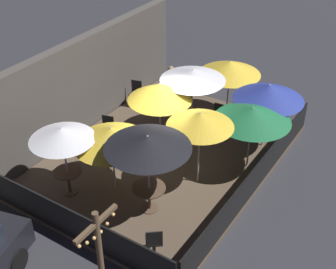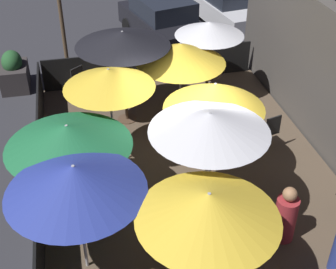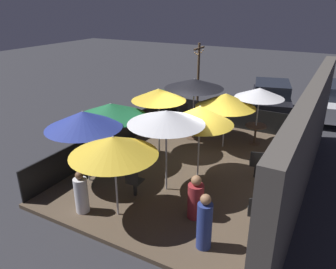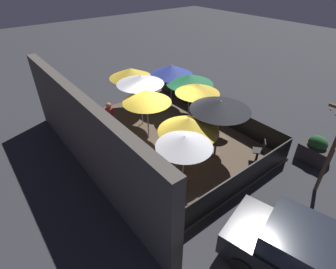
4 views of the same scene
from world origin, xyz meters
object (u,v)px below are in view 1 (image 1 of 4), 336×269
Objects in this scene: patio_umbrella_0 at (62,134)px; dining_table_0 at (68,176)px; patio_umbrella_1 at (148,142)px; patio_umbrella_6 at (269,92)px; patron_0 at (171,84)px; dining_table_1 at (149,192)px; patio_chair_2 at (154,241)px; patio_chair_1 at (136,92)px; patron_1 at (172,101)px; patron_2 at (254,107)px; patio_chair_0 at (107,128)px; patio_umbrella_4 at (111,136)px; patio_umbrella_5 at (160,92)px; patio_chair_3 at (218,116)px; patio_umbrella_7 at (253,114)px; patio_umbrella_8 at (200,120)px; patio_umbrella_3 at (193,75)px; patio_umbrella_2 at (230,68)px.

dining_table_0 is (0.00, 0.00, -1.41)m from patio_umbrella_0.
patio_umbrella_0 is 0.91× the size of patio_umbrella_1.
patio_umbrella_6 is 1.64× the size of patron_0.
patron_0 is at bearing 27.09° from patio_umbrella_1.
dining_table_0 reaches higher than dining_table_1.
patio_umbrella_0 is at bearing 40.32° from patio_chair_2.
patio_chair_1 reaches higher than dining_table_1.
dining_table_0 is 0.87× the size of patio_chair_2.
patio_umbrella_1 is at bearing 163.17° from patio_umbrella_6.
patio_umbrella_6 is at bearing -16.83° from dining_table_1.
patron_1 is (5.95, 3.27, 0.03)m from patio_chair_2.
patio_umbrella_1 is at bearing -151.08° from patron_2.
patron_0 is (5.54, 2.83, -1.59)m from patio_umbrella_1.
patio_chair_0 is at bearing 120.42° from patio_umbrella_6.
patio_chair_0 is at bearing 43.91° from patio_umbrella_4.
patio_umbrella_4 reaches higher than patron_2.
patio_umbrella_1 reaches higher than dining_table_0.
patio_umbrella_1 is 1.77× the size of patron_0.
patio_chair_3 is (1.94, -1.07, -1.51)m from patio_umbrella_5.
patio_umbrella_6 is at bearing 69.37° from patron_0.
patio_umbrella_4 is 4.08m from patio_umbrella_7.
patio_umbrella_1 is at bearing 0.00° from patio_chair_3.
patio_umbrella_5 is at bearing 64.39° from patio_umbrella_8.
patio_umbrella_7 reaches higher than patron_0.
patio_umbrella_0 is 3.09m from patio_chair_0.
patio_chair_0 is (2.60, 0.72, -0.08)m from dining_table_0.
patio_umbrella_7 reaches higher than patio_chair_1.
patio_umbrella_4 is at bearing -48.18° from dining_table_0.
patio_chair_3 is (2.87, 0.86, -1.63)m from patio_umbrella_8.
patron_1 is at bearing 68.55° from patio_umbrella_7.
patio_umbrella_8 reaches higher than patio_umbrella_0.
patron_2 is (1.99, -1.38, -1.70)m from patio_umbrella_3.
patio_umbrella_5 is (3.32, -0.90, 0.01)m from patio_umbrella_0.
patio_chair_3 is at bearing 16.74° from patio_umbrella_8.
patio_umbrella_6 reaches higher than patron_2.
patio_umbrella_4 is 2.42× the size of dining_table_1.
patron_1 is at bearing 22.32° from patio_umbrella_5.
patio_umbrella_6 is at bearing -35.32° from dining_table_0.
patio_umbrella_1 is 4.92m from patio_chair_3.
patio_umbrella_2 reaches higher than patio_chair_1.
patio_umbrella_4 is at bearing 170.36° from patio_umbrella_2.
patio_umbrella_8 is 4.30m from patron_1.
patio_umbrella_1 reaches higher than patio_umbrella_5.
patio_umbrella_1 is at bearing -74.01° from patio_umbrella_0.
dining_table_0 is at bearing 0.00° from patio_chair_1.
patron_1 reaches higher than patio_chair_3.
patio_umbrella_0 is 2.39× the size of patio_chair_2.
patio_umbrella_8 is at bearing -115.61° from patio_umbrella_5.
patio_chair_3 is at bearing 51.52° from patio_umbrella_7.
patio_umbrella_1 reaches higher than patio_umbrella_8.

